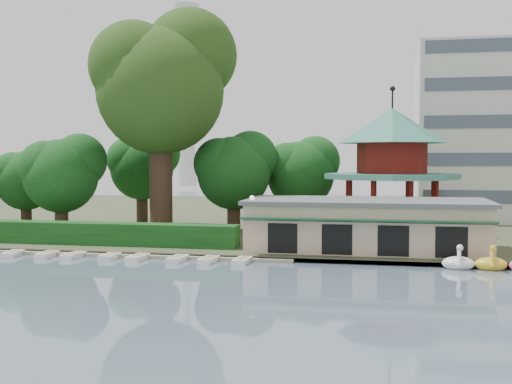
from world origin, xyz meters
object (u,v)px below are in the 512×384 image
(dock, at_px, (77,253))
(pavilion, at_px, (392,158))
(big_tree, at_px, (162,79))
(boathouse, at_px, (366,224))

(dock, relative_size, pavilion, 2.52)
(pavilion, bearing_deg, big_tree, -169.64)
(boathouse, distance_m, big_tree, 23.42)
(boathouse, distance_m, pavilion, 11.43)
(pavilion, relative_size, big_tree, 0.64)
(dock, distance_m, pavilion, 29.14)
(boathouse, bearing_deg, dock, -167.76)
(pavilion, height_order, big_tree, big_tree)
(boathouse, relative_size, big_tree, 0.88)
(pavilion, xyz_separation_m, big_tree, (-20.84, -3.81, 7.33))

